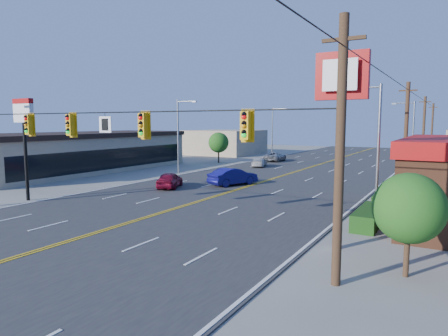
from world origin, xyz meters
The scene contains 21 objects.
ground centered at (0.00, 0.00, 0.00)m, with size 160.00×160.00×0.00m, color gray.
road centered at (0.00, 20.00, 0.03)m, with size 20.00×120.00×0.06m, color #2D2D30.
signal_span centered at (-0.12, 0.00, 4.89)m, with size 24.32×0.34×9.00m.
kfc_pylon centered at (11.00, 4.00, 6.04)m, with size 2.20×0.36×8.50m.
strip_mall centered at (-22.00, 18.00, 2.25)m, with size 10.40×26.40×4.40m.
pizza_hut_sign centered at (-11.00, 4.00, 5.18)m, with size 1.90×0.30×6.85m.
streetlight_se centered at (10.79, 14.00, 4.51)m, with size 2.55×0.25×8.00m.
streetlight_ne centered at (10.79, 38.00, 4.51)m, with size 2.55×0.25×8.00m.
streetlight_sw centered at (-10.79, 22.00, 4.51)m, with size 2.55×0.25×8.00m.
streetlight_nw centered at (-10.79, 48.00, 4.51)m, with size 2.55×0.25×8.00m.
utility_pole_near centered at (12.20, 18.00, 4.20)m, with size 0.28×0.28×8.40m, color #47301E.
utility_pole_mid centered at (12.20, 36.00, 4.20)m, with size 0.28×0.28×8.40m, color #47301E.
utility_pole_far centered at (12.20, 54.00, 4.20)m, with size 0.28×0.28×8.40m, color #47301E.
tree_kfc_rear centered at (13.50, 22.00, 2.93)m, with size 2.94×2.94×4.41m.
tree_kfc_front centered at (14.00, 2.00, 2.51)m, with size 2.52×2.52×3.78m.
tree_west centered at (-13.00, 34.00, 2.79)m, with size 2.80×2.80×4.20m.
bld_west_far centered at (-20.00, 48.00, 2.10)m, with size 11.00×12.00×4.20m, color tan.
car_magenta centered at (-5.42, 13.26, 0.66)m, with size 1.57×3.90×1.33m, color maroon.
car_blue centered at (-1.51, 17.25, 0.76)m, with size 1.60×4.59×1.51m, color navy.
car_white centered at (-5.81, 31.87, 0.56)m, with size 1.58×3.89×1.13m, color #BDBDBD.
car_silver centered at (-6.88, 39.52, 0.66)m, with size 2.18×4.73×1.31m, color #999A9E.
Camera 1 is at (15.28, -13.31, 5.54)m, focal length 32.00 mm.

